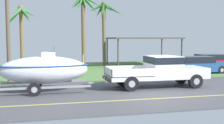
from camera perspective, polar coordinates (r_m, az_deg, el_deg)
The scene contains 10 objects.
ground at distance 22.60m, azimuth 0.60°, elevation -2.21°, with size 36.00×22.00×0.11m.
pickup_truck_towing at distance 15.93m, azimuth 10.52°, elevation -1.54°, with size 5.96×2.03×1.79m.
boat_on_trailer at distance 14.58m, azimuth -14.11°, elevation -1.58°, with size 5.77×2.26×2.42m.
parked_sedan_near at distance 26.56m, azimuth 20.44°, elevation 0.02°, with size 4.56×1.95×1.38m.
parked_sedan_far at distance 22.83m, azimuth 17.41°, elevation -0.64°, with size 4.65×1.87×1.38m.
carport_awning at distance 28.50m, azimuth 6.40°, elevation 4.87°, with size 6.97×5.34×2.93m.
palm_tree_near_left at distance 26.47m, azimuth -6.00°, elevation 10.64°, with size 3.25×3.06×7.12m.
palm_tree_near_right at distance 28.04m, azimuth -1.63°, elevation 9.46°, with size 3.62×2.99×6.57m.
palm_tree_mid at distance 25.68m, azimuth -18.62°, elevation 8.15°, with size 2.75×3.41×5.76m.
utility_pole at distance 18.07m, azimuth -21.09°, elevation 9.76°, with size 0.24×1.80×8.50m.
Camera 1 is at (-5.33, -13.41, 2.74)m, focal length 43.60 mm.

